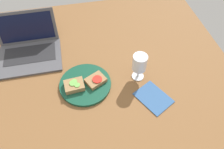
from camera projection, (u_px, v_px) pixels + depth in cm
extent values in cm
cube|color=brown|center=(101.00, 84.00, 108.46)|extent=(140.00, 140.00, 3.00)
cylinder|color=#144733|center=(85.00, 85.00, 105.47)|extent=(25.00, 25.00, 1.47)
cube|color=#937047|center=(96.00, 80.00, 105.22)|extent=(11.21, 10.33, 2.00)
cylinder|color=red|center=(97.00, 79.00, 103.83)|extent=(4.65, 4.65, 0.56)
cube|color=#937047|center=(74.00, 85.00, 102.78)|extent=(9.67, 7.91, 2.57)
cylinder|color=#6BB74C|center=(73.00, 83.00, 101.81)|extent=(3.40, 3.40, 0.40)
cylinder|color=#6BB74C|center=(74.00, 81.00, 102.53)|extent=(2.64, 2.64, 0.43)
cylinder|color=#6BB74C|center=(77.00, 85.00, 101.16)|extent=(2.66, 2.66, 0.33)
cylinder|color=white|center=(138.00, 76.00, 109.69)|extent=(6.04, 6.04, 0.40)
cylinder|color=white|center=(138.00, 72.00, 107.25)|extent=(1.20, 1.20, 5.86)
cylinder|color=white|center=(140.00, 62.00, 101.77)|extent=(6.91, 6.91, 8.21)
cylinder|color=white|center=(139.00, 64.00, 102.71)|extent=(6.36, 6.36, 5.80)
cube|color=#4C4C51|center=(30.00, 58.00, 116.80)|extent=(32.80, 24.23, 1.21)
cube|color=#232326|center=(30.00, 54.00, 117.60)|extent=(26.90, 13.32, 0.16)
cube|color=#4C4C51|center=(26.00, 27.00, 118.28)|extent=(32.14, 5.38, 17.84)
cube|color=black|center=(26.00, 28.00, 117.98)|extent=(28.86, 4.03, 14.85)
cube|color=#33598C|center=(153.00, 98.00, 101.52)|extent=(18.09, 19.60, 0.40)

